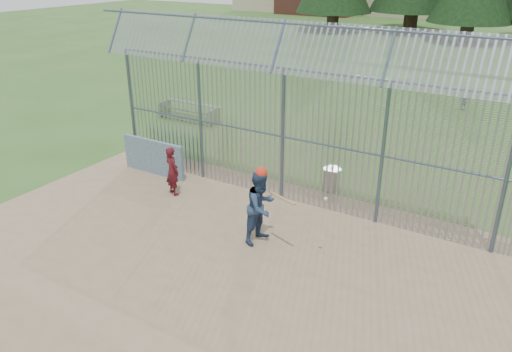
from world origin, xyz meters
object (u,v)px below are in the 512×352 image
Objects in this scene: trash_can at (332,179)px; onlooker at (172,171)px; dugout_wall at (154,157)px; bleacher at (189,111)px; batter at (261,207)px.

onlooker is at bearing -145.32° from trash_can.
dugout_wall is 6.01m from trash_can.
onlooker is at bearing -55.21° from bleacher.
bleacher is at bearing -35.02° from onlooker.
dugout_wall is at bearing -62.53° from bleacher.
batter reaches higher than bleacher.
trash_can reaches higher than bleacher.
batter reaches higher than dugout_wall.
dugout_wall is 0.83× the size of bleacher.
dugout_wall is at bearing 79.93° from batter.
batter is 0.64× the size of bleacher.
onlooker is at bearing 84.87° from batter.
dugout_wall is 5.69m from batter.
bleacher is (-4.45, 6.40, -0.39)m from onlooker.
onlooker is 1.89× the size of trash_can.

